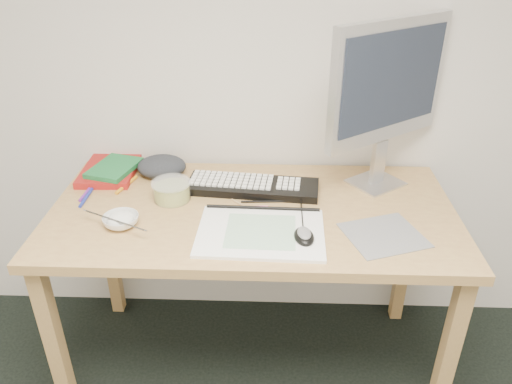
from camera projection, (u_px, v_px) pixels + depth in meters
desk at (253, 228)px, 1.77m from camera, size 1.40×0.70×0.75m
mousepad at (384, 235)px, 1.58m from camera, size 0.29×0.28×0.00m
sketchpad at (261, 233)px, 1.59m from camera, size 0.41×0.30×0.01m
keyboard at (253, 187)px, 1.84m from camera, size 0.49×0.20×0.03m
monitor at (388, 86)px, 1.70m from camera, size 0.44×0.34×0.60m
mouse at (304, 234)px, 1.54m from camera, size 0.07×0.11×0.03m
rice_bowl at (121, 221)px, 1.62m from camera, size 0.13×0.13×0.04m
chopsticks at (114, 220)px, 1.59m from camera, size 0.24×0.13×0.02m
fruit_tub at (172, 191)px, 1.77m from camera, size 0.16×0.16×0.07m
book_red at (110, 171)px, 1.95m from camera, size 0.21×0.27×0.03m
book_green at (114, 168)px, 1.92m from camera, size 0.20×0.23×0.02m
cloth_lump at (162, 167)px, 1.94m from camera, size 0.16×0.13×0.07m
pencil_pink at (244, 207)px, 1.73m from camera, size 0.17×0.02×0.01m
pencil_tan at (248, 209)px, 1.72m from camera, size 0.13×0.13×0.01m
pencil_black at (269, 201)px, 1.76m from camera, size 0.19×0.02×0.01m
marker_blue at (86, 198)px, 1.78m from camera, size 0.01×0.13×0.01m
marker_orange at (127, 185)px, 1.87m from camera, size 0.05×0.14×0.01m
marker_purple at (86, 192)px, 1.82m from camera, size 0.02×0.12×0.01m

